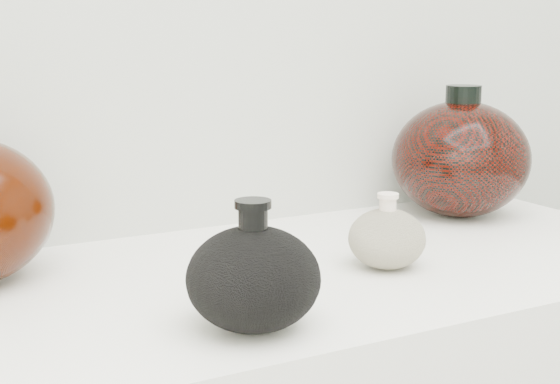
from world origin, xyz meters
TOP-DOWN VIEW (x-y plane):
  - black_gourd_vase at (-0.10, 0.79)m, footprint 0.18×0.18m
  - cream_gourd_vase at (0.15, 0.90)m, footprint 0.10×0.10m
  - right_round_pot at (0.42, 1.08)m, footprint 0.27×0.27m

SIDE VIEW (x-z plane):
  - cream_gourd_vase at x=0.15m, z-range 0.89..0.99m
  - black_gourd_vase at x=-0.10m, z-range 0.89..1.02m
  - right_round_pot at x=0.42m, z-range 0.89..1.10m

